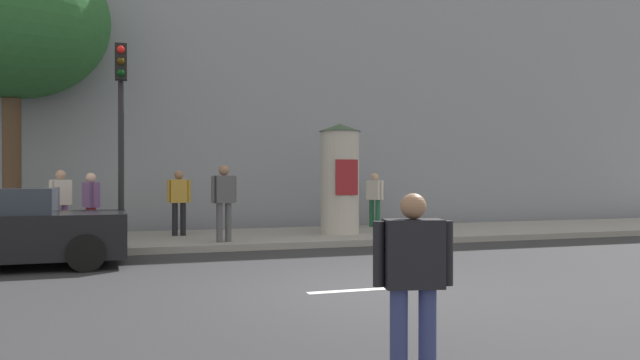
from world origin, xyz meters
The scene contains 13 objects.
ground_plane centered at (0.00, 0.00, 0.00)m, with size 80.00×80.00×0.00m, color #2B2B2D.
sidewalk_curb centered at (0.00, 7.00, 0.07)m, with size 36.00×4.00×0.15m, color gray.
lane_markings centered at (0.00, 0.00, 0.00)m, with size 25.80×0.16×0.01m.
building_backdrop centered at (0.00, 12.00, 5.00)m, with size 36.00×5.00×10.01m, color gray.
traffic_light centered at (-3.37, 5.24, 2.99)m, with size 0.24×0.45×4.22m.
poster_column centered at (2.03, 6.75, 1.60)m, with size 1.10×1.10×2.85m.
street_tree centered at (-5.90, 8.25, 5.45)m, with size 4.58×4.58×7.27m.
pedestrian_with_bag centered at (-1.18, -3.74, 0.86)m, with size 0.62×0.33×1.48m.
pedestrian_near_pole centered at (3.70, 8.30, 1.09)m, with size 0.51×0.57×1.58m.
pedestrian_tallest centered at (-4.71, 7.05, 1.11)m, with size 0.50×0.50×1.63m.
pedestrian_in_dark_shirt centered at (-2.00, 7.42, 1.10)m, with size 0.58×0.26×1.63m.
pedestrian_with_backpack centered at (-1.17, 5.60, 1.17)m, with size 0.60×0.36×1.73m.
pedestrian_in_red_top centered at (-4.01, 6.39, 1.06)m, with size 0.40×0.60×1.56m.
Camera 1 is at (-3.32, -7.95, 1.61)m, focal length 33.81 mm.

